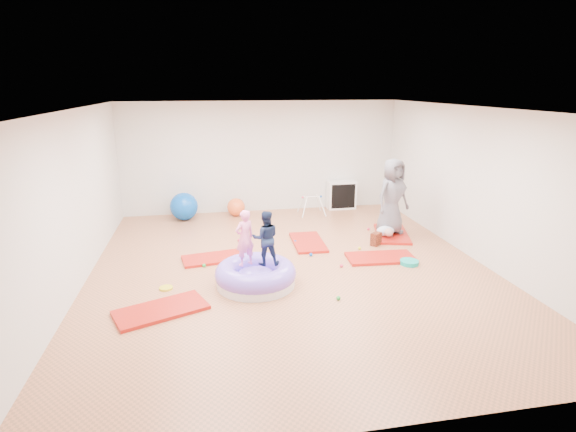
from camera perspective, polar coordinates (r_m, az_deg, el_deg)
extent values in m
cube|color=#B77049|center=(8.11, 0.39, -6.70)|extent=(7.00, 8.00, 0.01)
cube|color=white|center=(7.47, 0.43, 13.47)|extent=(7.00, 8.00, 0.01)
cube|color=silver|center=(11.55, -3.38, 7.46)|extent=(7.00, 0.01, 2.80)
cube|color=silver|center=(4.03, 11.41, -10.11)|extent=(7.00, 0.01, 2.80)
cube|color=silver|center=(7.82, -25.66, 1.60)|extent=(0.01, 8.00, 2.80)
cube|color=silver|center=(9.00, 22.91, 3.67)|extent=(0.01, 8.00, 2.80)
cube|color=#BF1A04|center=(6.91, -15.82, -11.41)|extent=(1.44, 1.09, 0.05)
cube|color=#BF1A04|center=(8.63, -9.31, -5.29)|extent=(1.27, 0.78, 0.05)
cube|color=#BF1A04|center=(9.36, 2.56, -3.34)|extent=(0.66, 1.25, 0.05)
cube|color=#BF1A04|center=(8.71, 11.68, -5.20)|extent=(1.30, 0.72, 0.05)
cube|color=#BF1A04|center=(10.12, 13.05, -2.23)|extent=(0.97, 1.44, 0.05)
cylinder|color=silver|center=(7.48, -4.12, -8.19)|extent=(1.29, 1.29, 0.15)
torus|color=#7858E3|center=(7.43, -4.14, -7.24)|extent=(1.33, 1.33, 0.35)
ellipsoid|color=#7858E3|center=(7.46, -4.13, -7.83)|extent=(0.71, 0.71, 0.32)
imported|color=pink|center=(7.25, -5.52, -2.42)|extent=(0.41, 0.36, 0.94)
imported|color=#141F3E|center=(7.26, -2.86, -2.45)|extent=(0.46, 0.37, 0.91)
imported|color=#585660|center=(9.87, 13.11, 2.42)|extent=(0.93, 0.77, 1.64)
ellipsoid|color=#B0BEDB|center=(9.84, 12.26, -1.87)|extent=(0.39, 0.25, 0.22)
sphere|color=tan|center=(9.67, 12.68, -2.04)|extent=(0.18, 0.18, 0.18)
sphere|color=#D33152|center=(8.21, 6.80, -6.29)|extent=(0.07, 0.07, 0.07)
sphere|color=green|center=(7.68, -6.72, -7.92)|extent=(0.07, 0.07, 0.07)
sphere|color=yellow|center=(9.10, 9.08, -4.06)|extent=(0.07, 0.07, 0.07)
sphere|color=#074CBA|center=(8.68, 2.92, -4.91)|extent=(0.07, 0.07, 0.07)
sphere|color=green|center=(8.31, -10.62, -6.18)|extent=(0.07, 0.07, 0.07)
sphere|color=green|center=(7.03, 6.42, -10.31)|extent=(0.07, 0.07, 0.07)
sphere|color=#074CBA|center=(9.36, 0.92, -3.29)|extent=(0.07, 0.07, 0.07)
sphere|color=#D33152|center=(10.33, 10.18, -1.64)|extent=(0.07, 0.07, 0.07)
sphere|color=#D33152|center=(9.50, -6.25, -3.07)|extent=(0.07, 0.07, 0.07)
sphere|color=#074CBA|center=(11.18, -13.07, 1.19)|extent=(0.67, 0.67, 0.67)
sphere|color=orange|center=(11.34, -6.61, 1.13)|extent=(0.45, 0.45, 0.45)
cylinder|color=white|center=(11.09, 2.14, 1.08)|extent=(0.18, 0.19, 0.49)
cylinder|color=white|center=(11.48, 1.69, 1.61)|extent=(0.18, 0.19, 0.49)
cylinder|color=white|center=(11.20, 4.40, 1.19)|extent=(0.18, 0.19, 0.49)
cylinder|color=white|center=(11.58, 3.88, 1.71)|extent=(0.18, 0.19, 0.49)
cylinder|color=white|center=(11.28, 3.05, 2.44)|extent=(0.47, 0.03, 0.03)
sphere|color=#D33152|center=(11.23, 1.87, 2.39)|extent=(0.06, 0.06, 0.06)
sphere|color=#074CBA|center=(11.34, 4.20, 2.49)|extent=(0.06, 0.06, 0.06)
cube|color=white|center=(12.00, 6.79, 2.69)|extent=(0.74, 0.36, 0.74)
cube|color=black|center=(11.84, 7.04, 2.50)|extent=(0.64, 0.02, 0.64)
cube|color=white|center=(11.95, 6.86, 2.63)|extent=(0.02, 0.25, 0.65)
cube|color=white|center=(11.95, 6.86, 2.63)|extent=(0.65, 0.25, 0.02)
cylinder|color=#0A9B8E|center=(8.58, 15.15, -5.70)|extent=(0.34, 0.34, 0.08)
cube|color=#98371A|center=(9.39, 11.11, -2.89)|extent=(0.27, 0.25, 0.26)
cylinder|color=yellow|center=(7.60, -15.23, -8.82)|extent=(0.22, 0.22, 0.03)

